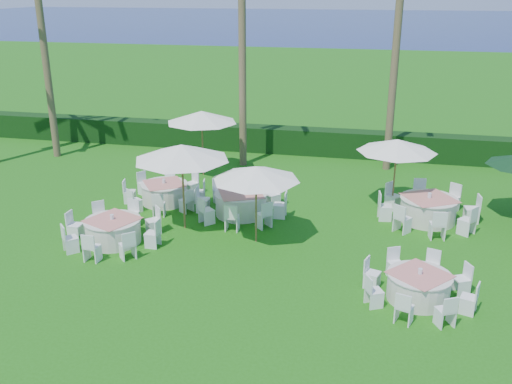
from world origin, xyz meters
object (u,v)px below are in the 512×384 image
Objects in this scene: banquet_table_f at (428,209)px; umbrella_c at (202,117)px; banquet_table_a at (113,230)px; umbrella_b at (256,173)px; umbrella_d at (397,146)px; banquet_table_c at (419,286)px; umbrella_a at (182,152)px; banquet_table_d at (165,192)px; banquet_table_e at (241,203)px.

umbrella_c is at bearing 160.66° from banquet_table_f.
umbrella_b is (4.35, 1.01, 1.86)m from banquet_table_a.
umbrella_d is at bearing -16.34° from umbrella_c.
banquet_table_a is 9.29m from banquet_table_c.
umbrella_a is 1.05× the size of umbrella_c.
umbrella_c is (-3.62, 6.04, 0.25)m from umbrella_b.
umbrella_a reaches higher than umbrella_b.
banquet_table_f is 1.25× the size of umbrella_b.
umbrella_d is at bearing 95.68° from banquet_table_c.
umbrella_a is at bearing -154.44° from umbrella_d.
banquet_table_d is 8.53m from umbrella_d.
banquet_table_e is 2.94m from umbrella_b.
banquet_table_d is 1.02× the size of umbrella_c.
umbrella_b reaches higher than banquet_table_e.
umbrella_d is at bearing 143.70° from banquet_table_f.
umbrella_a reaches higher than umbrella_c.
banquet_table_d is 1.08× the size of umbrella_d.
umbrella_c is 1.06× the size of umbrella_d.
banquet_table_c is 1.02× the size of umbrella_d.
umbrella_c is at bearing 123.44° from banquet_table_e.
banquet_table_f is 1.21× the size of umbrella_d.
umbrella_c reaches higher than banquet_table_d.
umbrella_a is (1.49, -2.06, 2.21)m from banquet_table_d.
banquet_table_e is at bearing -9.81° from banquet_table_d.
umbrella_a is at bearing 40.62° from banquet_table_a.
umbrella_d is at bearing 18.00° from banquet_table_e.
banquet_table_d is 3.08m from banquet_table_e.
umbrella_a is at bearing -135.21° from banquet_table_e.
banquet_table_c is at bearing -9.45° from banquet_table_a.
banquet_table_e is 3.08m from umbrella_a.
banquet_table_f reaches higher than banquet_table_e.
banquet_table_e is 5.20m from umbrella_c.
banquet_table_a is at bearing -95.88° from umbrella_c.
umbrella_c is at bearing 134.51° from banquet_table_c.
banquet_table_d reaches higher than banquet_table_c.
banquet_table_e is at bearing -162.00° from umbrella_d.
banquet_table_d is at bearing 149.88° from banquet_table_c.
umbrella_a reaches higher than banquet_table_c.
banquet_table_a is 0.91× the size of banquet_table_f.
banquet_table_a reaches higher than banquet_table_d.
umbrella_d is at bearing 25.56° from umbrella_a.
umbrella_b is (-4.81, 2.54, 1.88)m from banquet_table_c.
banquet_table_c is at bearing -84.32° from umbrella_d.
umbrella_a reaches higher than umbrella_d.
banquet_table_a is 1.10× the size of umbrella_d.
banquet_table_f is (0.55, 5.43, 0.06)m from banquet_table_c.
banquet_table_c is 6.63m from umbrella_d.
umbrella_d is (-1.18, 0.87, 1.92)m from banquet_table_f.
banquet_table_c is 12.22m from umbrella_c.
umbrella_b is 0.97× the size of umbrella_d.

